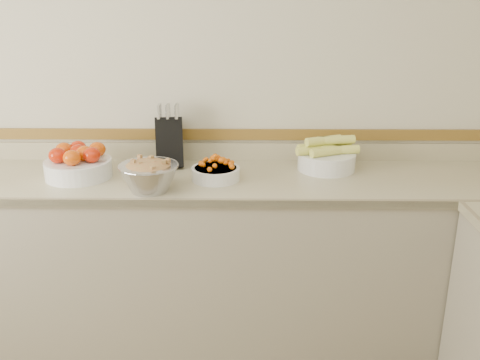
{
  "coord_description": "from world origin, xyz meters",
  "views": [
    {
      "loc": [
        0.38,
        -0.93,
        1.79
      ],
      "look_at": [
        0.35,
        1.35,
        1.0
      ],
      "focal_mm": 40.0,
      "sensor_mm": 36.0,
      "label": 1
    }
  ],
  "objects_px": {
    "cherry_tomato_bowl": "(216,171)",
    "corn_bowl": "(327,157)",
    "knife_block": "(169,141)",
    "rhubarb_bowl": "(149,175)",
    "tomato_bowl": "(78,163)"
  },
  "relations": [
    {
      "from": "cherry_tomato_bowl",
      "to": "corn_bowl",
      "type": "relative_size",
      "value": 0.72
    },
    {
      "from": "knife_block",
      "to": "rhubarb_bowl",
      "type": "height_order",
      "value": "knife_block"
    },
    {
      "from": "cherry_tomato_bowl",
      "to": "corn_bowl",
      "type": "bearing_deg",
      "value": 16.61
    },
    {
      "from": "corn_bowl",
      "to": "knife_block",
      "type": "bearing_deg",
      "value": 176.63
    },
    {
      "from": "tomato_bowl",
      "to": "cherry_tomato_bowl",
      "type": "xyz_separation_m",
      "value": [
        0.71,
        -0.03,
        -0.03
      ]
    },
    {
      "from": "knife_block",
      "to": "rhubarb_bowl",
      "type": "relative_size",
      "value": 1.23
    },
    {
      "from": "corn_bowl",
      "to": "rhubarb_bowl",
      "type": "xyz_separation_m",
      "value": [
        -0.89,
        -0.35,
        0.01
      ]
    },
    {
      "from": "tomato_bowl",
      "to": "corn_bowl",
      "type": "distance_m",
      "value": 1.3
    },
    {
      "from": "rhubarb_bowl",
      "to": "corn_bowl",
      "type": "bearing_deg",
      "value": 21.36
    },
    {
      "from": "knife_block",
      "to": "corn_bowl",
      "type": "distance_m",
      "value": 0.85
    },
    {
      "from": "tomato_bowl",
      "to": "corn_bowl",
      "type": "relative_size",
      "value": 1.0
    },
    {
      "from": "knife_block",
      "to": "rhubarb_bowl",
      "type": "xyz_separation_m",
      "value": [
        -0.05,
        -0.4,
        -0.06
      ]
    },
    {
      "from": "knife_block",
      "to": "corn_bowl",
      "type": "relative_size",
      "value": 1.03
    },
    {
      "from": "knife_block",
      "to": "cherry_tomato_bowl",
      "type": "relative_size",
      "value": 1.42
    },
    {
      "from": "knife_block",
      "to": "corn_bowl",
      "type": "bearing_deg",
      "value": -3.37
    }
  ]
}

